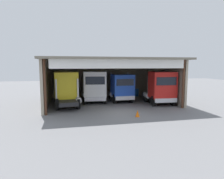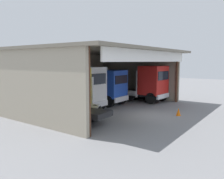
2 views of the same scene
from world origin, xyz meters
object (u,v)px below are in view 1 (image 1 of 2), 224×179
truck_red_center_left_bay (161,88)px  truck_white_center_bay (94,87)px  traffic_cone (138,113)px  truck_blue_yard_outside (122,88)px  truck_yellow_right_bay (67,89)px  oil_drum (62,95)px  tool_cart (135,93)px

truck_red_center_left_bay → truck_white_center_bay: bearing=-16.2°
traffic_cone → truck_blue_yard_outside: bearing=86.0°
truck_blue_yard_outside → traffic_cone: bearing=85.3°
truck_yellow_right_bay → truck_red_center_left_bay: size_ratio=0.85×
truck_yellow_right_bay → truck_red_center_left_bay: bearing=-9.8°
truck_blue_yard_outside → traffic_cone: size_ratio=7.57×
truck_red_center_left_bay → oil_drum: (-10.70, 6.30, -1.40)m
truck_blue_yard_outside → truck_red_center_left_bay: size_ratio=0.81×
truck_white_center_bay → tool_cart: size_ratio=5.07×
traffic_cone → truck_white_center_bay: bearing=111.2°
oil_drum → truck_white_center_bay: bearing=-45.4°
truck_white_center_bay → traffic_cone: (2.69, -6.95, -1.56)m
oil_drum → tool_cart: 9.92m
truck_white_center_bay → traffic_cone: 7.62m
truck_yellow_right_bay → truck_white_center_bay: size_ratio=0.88×
oil_drum → truck_blue_yard_outside: bearing=-29.9°
truck_yellow_right_bay → truck_white_center_bay: (3.08, 1.57, -0.05)m
truck_blue_yard_outside → tool_cart: truck_blue_yard_outside is taller
truck_white_center_bay → truck_blue_yard_outside: 3.17m
tool_cart → traffic_cone: tool_cart is taller
truck_yellow_right_bay → tool_cart: bearing=25.5°
truck_yellow_right_bay → truck_blue_yard_outside: size_ratio=1.05×
truck_red_center_left_bay → oil_drum: bearing=-26.9°
truck_yellow_right_bay → tool_cart: size_ratio=4.45×
truck_red_center_left_bay → traffic_cone: bearing=50.0°
truck_red_center_left_bay → truck_yellow_right_bay: bearing=-1.7°
truck_yellow_right_bay → oil_drum: bearing=92.7°
truck_white_center_bay → truck_blue_yard_outside: truck_white_center_bay is taller
truck_yellow_right_bay → traffic_cone: 8.06m
oil_drum → traffic_cone: bearing=-59.1°
tool_cart → traffic_cone: bearing=-107.9°
oil_drum → tool_cart: (9.92, -0.05, 0.07)m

